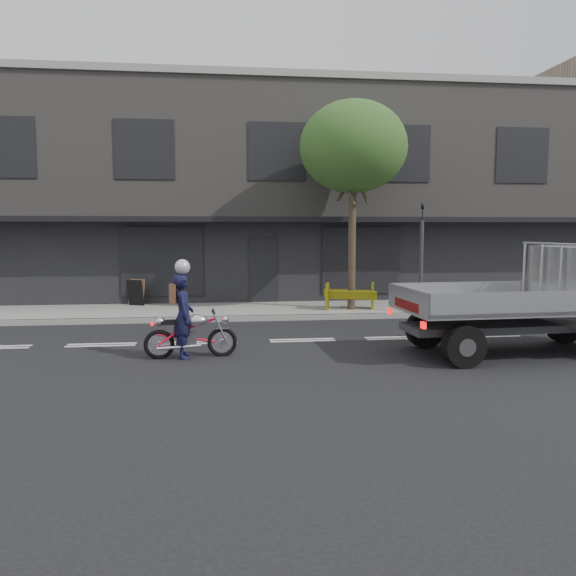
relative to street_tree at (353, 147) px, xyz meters
The scene contains 11 objects.
ground 7.09m from the street_tree, 117.65° to the right, with size 80.00×80.00×0.00m, color black.
sidewalk 5.67m from the street_tree, 167.20° to the left, with size 32.00×3.20×0.15m, color gray.
kerb 5.75m from the street_tree, 153.43° to the right, with size 32.00×0.20×0.15m, color gray.
building_main 7.54m from the street_tree, 107.22° to the left, with size 26.00×10.00×8.00m, color slate.
street_tree is the anchor object (origin of this frame).
traffic_light_pole 4.23m from the street_tree, 23.03° to the right, with size 0.12×0.12×3.50m.
motorcycle 8.88m from the street_tree, 129.98° to the right, with size 1.97×0.57×1.01m.
rider 8.77m from the street_tree, 130.85° to the right, with size 0.65×0.43×1.79m, color black.
flatbed_ute 8.07m from the street_tree, 59.98° to the right, with size 5.39×2.44×2.45m.
construction_barrier 4.69m from the street_tree, 101.19° to the right, with size 1.60×0.64×0.90m, color yellow, non-canonical shape.
sandwich_board 8.62m from the street_tree, 167.40° to the left, with size 0.56×0.37×0.88m, color black, non-canonical shape.
Camera 1 is at (-1.94, -13.44, 2.73)m, focal length 35.00 mm.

